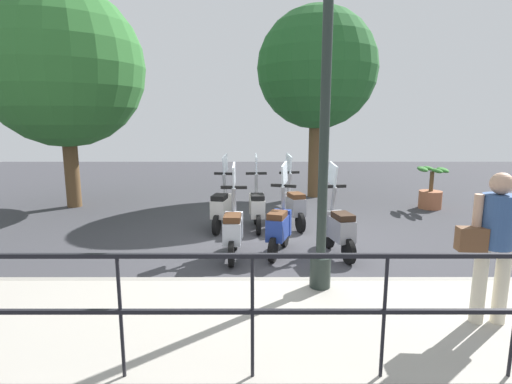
# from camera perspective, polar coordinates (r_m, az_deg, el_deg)

# --- Properties ---
(ground_plane) EXTENTS (28.00, 28.00, 0.00)m
(ground_plane) POSITION_cam_1_polar(r_m,az_deg,el_deg) (7.56, 3.82, -7.00)
(ground_plane) COLOR #38383D
(promenade_walkway) EXTENTS (2.20, 20.00, 0.15)m
(promenade_walkway) POSITION_cam_1_polar(r_m,az_deg,el_deg) (4.62, 6.57, -17.88)
(promenade_walkway) COLOR #A39E93
(promenade_walkway) RESTS_ON ground_plane
(fence_railing) EXTENTS (0.04, 16.03, 1.07)m
(fence_railing) POSITION_cam_1_polar(r_m,az_deg,el_deg) (3.33, 8.98, -14.08)
(fence_railing) COLOR black
(fence_railing) RESTS_ON promenade_walkway
(lamp_post_near) EXTENTS (0.26, 0.90, 4.37)m
(lamp_post_near) POSITION_cam_1_polar(r_m,az_deg,el_deg) (4.86, 9.74, 8.24)
(lamp_post_near) COLOR #232D28
(lamp_post_near) RESTS_ON promenade_walkway
(pedestrian_with_bag) EXTENTS (0.34, 0.65, 1.59)m
(pedestrian_with_bag) POSITION_cam_1_polar(r_m,az_deg,el_deg) (4.72, 30.83, -5.58)
(pedestrian_with_bag) COLOR beige
(pedestrian_with_bag) RESTS_ON promenade_walkway
(tree_large) EXTENTS (3.93, 3.93, 5.48)m
(tree_large) POSITION_cam_1_polar(r_m,az_deg,el_deg) (11.31, -25.84, 15.74)
(tree_large) COLOR brown
(tree_large) RESTS_ON ground_plane
(tree_distant) EXTENTS (3.35, 3.35, 5.32)m
(tree_distant) POSITION_cam_1_polar(r_m,az_deg,el_deg) (11.77, 8.70, 16.97)
(tree_distant) COLOR brown
(tree_distant) RESTS_ON ground_plane
(potted_palm) EXTENTS (1.06, 0.66, 1.05)m
(potted_palm) POSITION_cam_1_polar(r_m,az_deg,el_deg) (11.07, 23.69, 0.11)
(potted_palm) COLOR #9E5B3D
(potted_palm) RESTS_ON ground_plane
(scooter_near_0) EXTENTS (1.22, 0.49, 1.54)m
(scooter_near_0) POSITION_cam_1_polar(r_m,az_deg,el_deg) (6.78, 11.75, -4.99)
(scooter_near_0) COLOR black
(scooter_near_0) RESTS_ON ground_plane
(scooter_near_1) EXTENTS (1.20, 0.55, 1.54)m
(scooter_near_1) POSITION_cam_1_polar(r_m,az_deg,el_deg) (6.73, 3.34, -4.91)
(scooter_near_1) COLOR black
(scooter_near_1) RESTS_ON ground_plane
(scooter_near_2) EXTENTS (1.23, 0.44, 1.54)m
(scooter_near_2) POSITION_cam_1_polar(r_m,az_deg,el_deg) (6.55, -3.29, -5.33)
(scooter_near_2) COLOR black
(scooter_near_2) RESTS_ON ground_plane
(scooter_far_0) EXTENTS (1.21, 0.53, 1.54)m
(scooter_far_0) POSITION_cam_1_polar(r_m,az_deg,el_deg) (8.39, 5.37, -1.84)
(scooter_far_0) COLOR black
(scooter_far_0) RESTS_ON ground_plane
(scooter_far_1) EXTENTS (1.23, 0.44, 1.54)m
(scooter_far_1) POSITION_cam_1_polar(r_m,az_deg,el_deg) (8.22, 0.15, -2.06)
(scooter_far_1) COLOR black
(scooter_far_1) RESTS_ON ground_plane
(scooter_far_2) EXTENTS (1.22, 0.48, 1.54)m
(scooter_far_2) POSITION_cam_1_polar(r_m,az_deg,el_deg) (8.22, -4.94, -2.10)
(scooter_far_2) COLOR black
(scooter_far_2) RESTS_ON ground_plane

